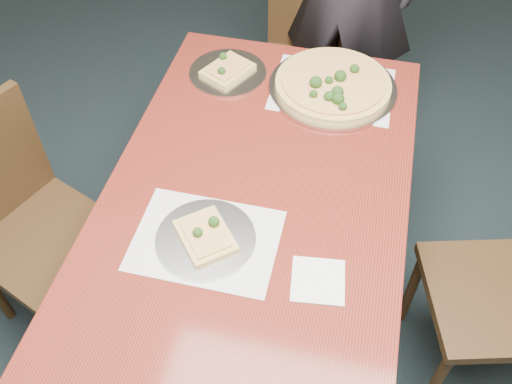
% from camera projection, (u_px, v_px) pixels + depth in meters
% --- Properties ---
extents(room_shell, '(8.00, 8.00, 8.00)m').
position_uv_depth(room_shell, '(361.00, 15.00, 0.54)').
color(room_shell, tan).
rests_on(room_shell, ground).
extents(dining_table, '(0.90, 1.50, 0.75)m').
position_uv_depth(dining_table, '(256.00, 211.00, 1.77)').
color(dining_table, '#561711').
rests_on(dining_table, ground).
extents(chair_far, '(0.45, 0.45, 0.91)m').
position_uv_depth(chair_far, '(311.00, 50.00, 2.56)').
color(chair_far, black).
rests_on(chair_far, ground).
extents(chair_left, '(0.55, 0.55, 0.91)m').
position_uv_depth(chair_left, '(24.00, 218.00, 1.94)').
color(chair_left, black).
rests_on(chair_left, ground).
extents(placemat_main, '(0.42, 0.32, 0.00)m').
position_uv_depth(placemat_main, '(332.00, 89.00, 2.02)').
color(placemat_main, white).
rests_on(placemat_main, dining_table).
extents(placemat_near, '(0.40, 0.30, 0.00)m').
position_uv_depth(placemat_near, '(206.00, 240.00, 1.59)').
color(placemat_near, white).
rests_on(placemat_near, dining_table).
extents(pizza_pan, '(0.45, 0.45, 0.08)m').
position_uv_depth(pizza_pan, '(333.00, 85.00, 2.00)').
color(pizza_pan, silver).
rests_on(pizza_pan, dining_table).
extents(slice_plate_near, '(0.28, 0.28, 0.06)m').
position_uv_depth(slice_plate_near, '(206.00, 237.00, 1.58)').
color(slice_plate_near, silver).
rests_on(slice_plate_near, dining_table).
extents(slice_plate_far, '(0.28, 0.28, 0.05)m').
position_uv_depth(slice_plate_far, '(228.00, 71.00, 2.07)').
color(slice_plate_far, silver).
rests_on(slice_plate_far, dining_table).
extents(napkin, '(0.16, 0.16, 0.01)m').
position_uv_depth(napkin, '(318.00, 281.00, 1.50)').
color(napkin, white).
rests_on(napkin, dining_table).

